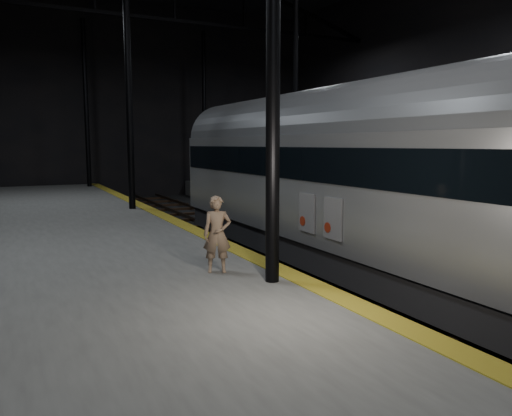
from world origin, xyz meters
TOP-DOWN VIEW (x-y plane):
  - ground at (0.00, 0.00)m, footprint 44.00×44.00m
  - platform_left at (-7.50, 0.00)m, footprint 9.00×43.80m
  - platform_right at (7.50, 0.00)m, footprint 9.00×43.80m
  - tactile_strip at (-3.25, 0.00)m, footprint 0.50×43.80m
  - track at (0.00, 0.00)m, footprint 2.40×43.00m
  - train at (-0.00, -1.58)m, footprint 2.84×18.95m
  - woman at (-4.47, -2.89)m, footprint 0.66×0.55m

SIDE VIEW (x-z plane):
  - ground at x=0.00m, z-range 0.00..0.00m
  - track at x=0.00m, z-range -0.05..0.19m
  - platform_left at x=-7.50m, z-range 0.00..1.00m
  - platform_right at x=7.50m, z-range 0.00..1.00m
  - tactile_strip at x=-3.25m, z-range 1.00..1.01m
  - woman at x=-4.47m, z-range 1.00..2.56m
  - train at x=0.00m, z-range 0.29..5.36m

